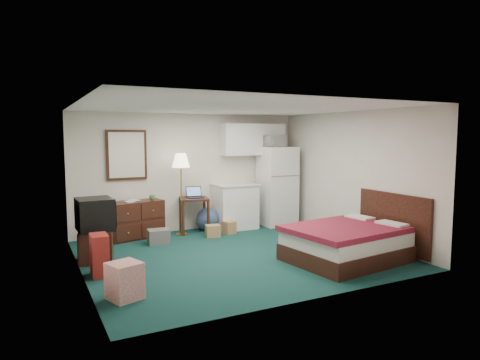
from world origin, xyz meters
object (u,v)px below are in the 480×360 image
bed (346,244)px  suitcase (100,255)px  dresser (135,220)px  fridge (277,186)px  floor_lamp (181,194)px  tv_stand (96,246)px  desk (194,215)px  kitchen_counter (235,207)px

bed → suitcase: 3.83m
dresser → fridge: (3.22, -0.13, 0.52)m
floor_lamp → tv_stand: bearing=-147.7°
dresser → desk: (1.23, -0.05, -0.00)m
suitcase → tv_stand: bearing=86.3°
dresser → suitcase: (-1.00, -2.10, -0.07)m
suitcase → dresser: bearing=65.7°
fridge → suitcase: 4.69m
dresser → suitcase: size_ratio=1.78×
desk → tv_stand: (-2.16, -1.27, -0.11)m
floor_lamp → desk: bearing=17.0°
bed → tv_stand: bed is taller
tv_stand → suitcase: suitcase is taller
suitcase → fridge: bearing=26.1°
kitchen_counter → fridge: (1.04, -0.06, 0.41)m
bed → tv_stand: 4.05m
dresser → suitcase: dresser is taller
kitchen_counter → fridge: bearing=-3.3°
kitchen_counter → tv_stand: kitchen_counter is taller
desk → kitchen_counter: size_ratio=0.77×
floor_lamp → fridge: size_ratio=0.94×
dresser → desk: bearing=-15.8°
dresser → tv_stand: 1.62m
dresser → floor_lamp: 1.05m
desk → bed: 3.40m
floor_lamp → bed: bearing=-59.3°
desk → tv_stand: size_ratio=1.32×
fridge → bed: size_ratio=1.00×
kitchen_counter → desk: bearing=179.1°
kitchen_counter → suitcase: (-3.18, -2.03, -0.17)m
kitchen_counter → suitcase: size_ratio=1.56×
desk → fridge: (1.99, -0.08, 0.52)m
desk → fridge: size_ratio=0.41×
fridge → kitchen_counter: bearing=177.9°
desk → floor_lamp: bearing=-150.0°
floor_lamp → fridge: bearing=0.2°
suitcase → floor_lamp: bearing=46.6°
fridge → tv_stand: 4.37m
suitcase → desk: bearing=43.7°
dresser → floor_lamp: bearing=-22.3°
dresser → floor_lamp: size_ratio=0.65×
floor_lamp → fridge: (2.30, 0.01, 0.05)m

